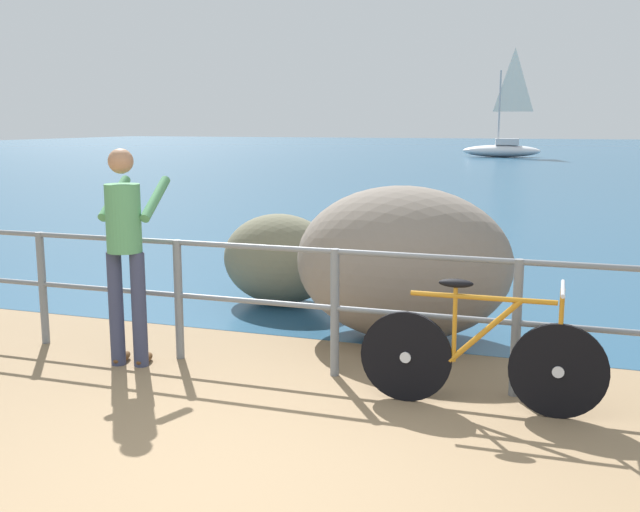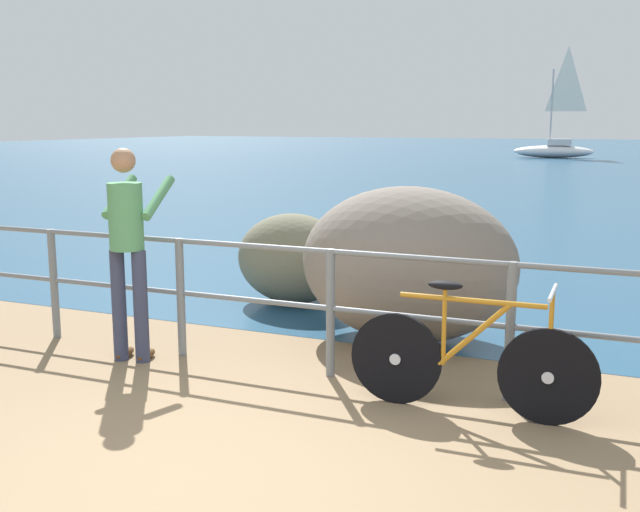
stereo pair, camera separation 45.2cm
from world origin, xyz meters
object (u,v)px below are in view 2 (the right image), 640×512
person_at_railing (128,244)px  breakwater_boulder_left (293,258)px  bicycle (470,359)px  breakwater_boulder_main (408,264)px  sailboat (555,145)px

person_at_railing → breakwater_boulder_left: 2.47m
breakwater_boulder_left → person_at_railing: bearing=-99.1°
bicycle → breakwater_boulder_main: breakwater_boulder_main is taller
person_at_railing → bicycle: bearing=-100.0°
breakwater_boulder_left → sailboat: sailboat is taller
person_at_railing → breakwater_boulder_main: person_at_railing is taller
breakwater_boulder_left → sailboat: size_ratio=0.21×
breakwater_boulder_main → breakwater_boulder_left: (-1.58, 0.91, -0.21)m
bicycle → person_at_railing: bearing=177.7°
breakwater_boulder_main → breakwater_boulder_left: size_ratio=1.56×
sailboat → bicycle: bearing=88.0°
sailboat → breakwater_boulder_main: bearing=86.9°
breakwater_boulder_main → breakwater_boulder_left: bearing=150.1°
person_at_railing → sailboat: size_ratio=0.29×
bicycle → person_at_railing: size_ratio=0.96×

